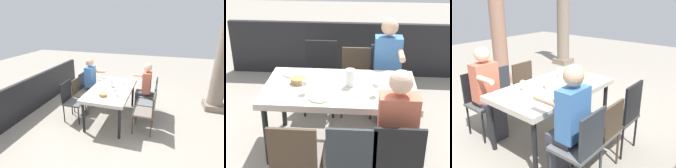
# 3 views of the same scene
# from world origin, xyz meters

# --- Properties ---
(ground_plane) EXTENTS (16.00, 16.00, 0.00)m
(ground_plane) POSITION_xyz_m (0.00, 0.00, 0.00)
(ground_plane) COLOR gray
(dining_table) EXTENTS (1.65, 0.94, 0.78)m
(dining_table) POSITION_xyz_m (0.00, 0.00, 0.71)
(dining_table) COLOR beige
(dining_table) RESTS_ON ground
(chair_west_north) EXTENTS (0.44, 0.44, 0.92)m
(chair_west_north) POSITION_xyz_m (-0.55, 0.89, 0.54)
(chair_west_north) COLOR #4F4F50
(chair_west_north) RESTS_ON ground
(chair_west_south) EXTENTS (0.44, 0.44, 0.91)m
(chair_west_south) POSITION_xyz_m (-0.55, -0.89, 0.53)
(chair_west_south) COLOR #5B5E61
(chair_west_south) RESTS_ON ground
(chair_mid_north) EXTENTS (0.44, 0.44, 0.89)m
(chair_mid_north) POSITION_xyz_m (-0.16, 0.89, 0.52)
(chair_mid_north) COLOR #5B5E61
(chair_mid_north) RESTS_ON ground
(chair_mid_south) EXTENTS (0.44, 0.44, 0.86)m
(chair_mid_south) POSITION_xyz_m (-0.16, -0.89, 0.51)
(chair_mid_south) COLOR #6A6158
(chair_mid_south) RESTS_ON ground
(chair_east_north) EXTENTS (0.44, 0.44, 0.87)m
(chair_east_north) POSITION_xyz_m (0.33, 0.89, 0.51)
(chair_east_north) COLOR #6A6158
(chair_east_north) RESTS_ON ground
(chair_east_south) EXTENTS (0.44, 0.44, 0.95)m
(chair_east_south) POSITION_xyz_m (0.33, -0.90, 0.54)
(chair_east_south) COLOR #4F4F50
(chair_east_south) RESTS_ON ground
(diner_woman_green) EXTENTS (0.35, 0.50, 1.33)m
(diner_woman_green) POSITION_xyz_m (-0.55, -0.71, 0.72)
(diner_woman_green) COLOR #3F3F4C
(diner_woman_green) RESTS_ON ground
(diner_man_white) EXTENTS (0.35, 0.49, 1.31)m
(diner_man_white) POSITION_xyz_m (-0.56, 0.70, 0.70)
(diner_man_white) COLOR #3F3F4C
(diner_man_white) RESTS_ON ground
(stone_column_centre) EXTENTS (0.44, 0.44, 2.75)m
(stone_column_centre) POSITION_xyz_m (1.00, 2.54, 1.35)
(stone_column_centre) COLOR #936B56
(stone_column_centre) RESTS_ON ground
(stone_column_far) EXTENTS (0.47, 0.47, 2.85)m
(stone_column_far) POSITION_xyz_m (3.24, 2.54, 1.40)
(stone_column_far) COLOR gray
(stone_column_far) RESTS_ON ground
(plate_0) EXTENTS (0.23, 0.23, 0.02)m
(plate_0) POSITION_xyz_m (-0.54, 0.28, 0.78)
(plate_0) COLOR silver
(plate_0) RESTS_ON dining_table
(wine_glass_0) EXTENTS (0.07, 0.07, 0.15)m
(wine_glass_0) POSITION_xyz_m (-0.37, 0.18, 0.88)
(wine_glass_0) COLOR white
(wine_glass_0) RESTS_ON dining_table
(fork_0) EXTENTS (0.03, 0.17, 0.01)m
(fork_0) POSITION_xyz_m (-0.69, 0.28, 0.78)
(fork_0) COLOR silver
(fork_0) RESTS_ON dining_table
(spoon_0) EXTENTS (0.03, 0.17, 0.01)m
(spoon_0) POSITION_xyz_m (-0.39, 0.28, 0.78)
(spoon_0) COLOR silver
(spoon_0) RESTS_ON dining_table
(plate_1) EXTENTS (0.21, 0.21, 0.02)m
(plate_1) POSITION_xyz_m (-0.16, -0.30, 0.78)
(plate_1) COLOR white
(plate_1) RESTS_ON dining_table
(fork_1) EXTENTS (0.02, 0.17, 0.01)m
(fork_1) POSITION_xyz_m (-0.31, -0.30, 0.78)
(fork_1) COLOR silver
(fork_1) RESTS_ON dining_table
(spoon_1) EXTENTS (0.02, 0.17, 0.01)m
(spoon_1) POSITION_xyz_m (-0.01, -0.30, 0.78)
(spoon_1) COLOR silver
(spoon_1) RESTS_ON dining_table
(plate_2) EXTENTS (0.24, 0.24, 0.02)m
(plate_2) POSITION_xyz_m (0.18, 0.29, 0.78)
(plate_2) COLOR silver
(plate_2) RESTS_ON dining_table
(wine_glass_2) EXTENTS (0.08, 0.08, 0.16)m
(wine_glass_2) POSITION_xyz_m (0.35, 0.19, 0.89)
(wine_glass_2) COLOR white
(wine_glass_2) RESTS_ON dining_table
(fork_2) EXTENTS (0.02, 0.17, 0.01)m
(fork_2) POSITION_xyz_m (0.03, 0.29, 0.78)
(fork_2) COLOR silver
(fork_2) RESTS_ON dining_table
(spoon_2) EXTENTS (0.03, 0.17, 0.01)m
(spoon_2) POSITION_xyz_m (0.33, 0.29, 0.78)
(spoon_2) COLOR silver
(spoon_2) RESTS_ON dining_table
(plate_3) EXTENTS (0.25, 0.25, 0.02)m
(plate_3) POSITION_xyz_m (0.56, -0.28, 0.78)
(plate_3) COLOR silver
(plate_3) RESTS_ON dining_table
(fork_3) EXTENTS (0.03, 0.17, 0.01)m
(fork_3) POSITION_xyz_m (0.41, -0.28, 0.78)
(fork_3) COLOR silver
(fork_3) RESTS_ON dining_table
(spoon_3) EXTENTS (0.03, 0.17, 0.01)m
(spoon_3) POSITION_xyz_m (0.71, -0.28, 0.78)
(spoon_3) COLOR silver
(spoon_3) RESTS_ON dining_table
(water_pitcher) EXTENTS (0.10, 0.10, 0.19)m
(water_pitcher) POSITION_xyz_m (-0.11, -0.02, 0.86)
(water_pitcher) COLOR white
(water_pitcher) RESTS_ON dining_table
(bread_basket) EXTENTS (0.17, 0.17, 0.06)m
(bread_basket) POSITION_xyz_m (0.46, -0.04, 0.81)
(bread_basket) COLOR #9E7547
(bread_basket) RESTS_ON dining_table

